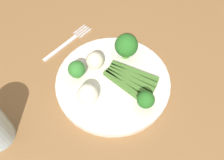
{
  "coord_description": "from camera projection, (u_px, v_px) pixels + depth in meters",
  "views": [
    {
      "loc": [
        0.21,
        -0.22,
        1.29
      ],
      "look_at": [
        -0.05,
        -0.0,
        0.77
      ],
      "focal_mm": 41.53,
      "sensor_mm": 36.0,
      "label": 1
    }
  ],
  "objects": [
    {
      "name": "plate",
      "position": [
        112.0,
        83.0,
        0.64
      ],
      "size": [
        0.28,
        0.28,
        0.01
      ],
      "primitive_type": "cylinder",
      "color": "silver",
      "rests_on": "dining_table"
    },
    {
      "name": "broccoli_near_center",
      "position": [
        126.0,
        46.0,
        0.64
      ],
      "size": [
        0.06,
        0.06,
        0.07
      ],
      "color": "#568E33",
      "rests_on": "plate"
    },
    {
      "name": "fork",
      "position": [
        68.0,
        43.0,
        0.72
      ],
      "size": [
        0.04,
        0.17,
        0.0
      ],
      "rotation": [
        0.0,
        0.0,
        1.71
      ],
      "color": "silver",
      "rests_on": "dining_table"
    },
    {
      "name": "cauliflower_back",
      "position": [
        95.0,
        61.0,
        0.64
      ],
      "size": [
        0.04,
        0.04,
        0.04
      ],
      "primitive_type": "sphere",
      "color": "beige",
      "rests_on": "plate"
    },
    {
      "name": "dining_table",
      "position": [
        125.0,
        115.0,
        0.71
      ],
      "size": [
        1.35,
        0.95,
        0.75
      ],
      "color": "olive",
      "rests_on": "ground_plane"
    },
    {
      "name": "broccoli_front_left",
      "position": [
        77.0,
        69.0,
        0.61
      ],
      "size": [
        0.04,
        0.04,
        0.05
      ],
      "color": "#609E3D",
      "rests_on": "plate"
    },
    {
      "name": "asparagus_bundle",
      "position": [
        130.0,
        79.0,
        0.63
      ],
      "size": [
        0.14,
        0.09,
        0.01
      ],
      "rotation": [
        0.0,
        0.0,
        0.32
      ],
      "color": "#47752D",
      "rests_on": "plate"
    },
    {
      "name": "cauliflower_back_right",
      "position": [
        88.0,
        94.0,
        0.58
      ],
      "size": [
        0.05,
        0.05,
        0.05
      ],
      "primitive_type": "sphere",
      "color": "white",
      "rests_on": "plate"
    },
    {
      "name": "broccoli_outer_edge",
      "position": [
        146.0,
        100.0,
        0.57
      ],
      "size": [
        0.04,
        0.04,
        0.05
      ],
      "color": "#568E33",
      "rests_on": "plate"
    }
  ]
}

